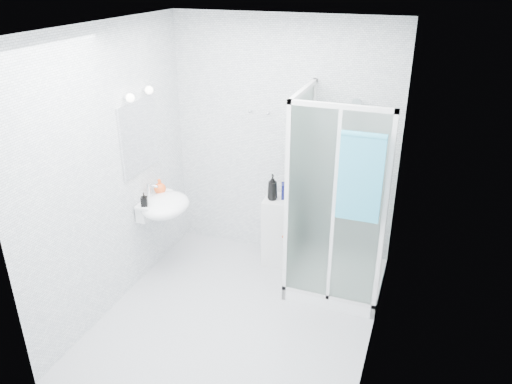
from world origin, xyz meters
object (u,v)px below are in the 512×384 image
at_px(hand_towel, 361,176).
at_px(soap_dispenser_black, 144,199).
at_px(shower_enclosure, 329,249).
at_px(storage_cabinet, 279,231).
at_px(soap_dispenser_orange, 160,186).
at_px(wall_basin, 163,205).
at_px(shampoo_bottle_b, 287,187).
at_px(shampoo_bottle_a, 272,187).

bearing_deg(hand_towel, soap_dispenser_black, -177.04).
bearing_deg(shower_enclosure, soap_dispenser_black, -163.82).
height_order(storage_cabinet, soap_dispenser_orange, soap_dispenser_orange).
xyz_separation_m(wall_basin, storage_cabinet, (1.04, 0.60, -0.41)).
distance_m(storage_cabinet, hand_towel, 1.55).
relative_size(wall_basin, soap_dispenser_black, 4.04).
xyz_separation_m(shampoo_bottle_b, soap_dispenser_orange, (-1.20, -0.53, 0.05)).
distance_m(shower_enclosure, hand_towel, 1.10).
distance_m(storage_cabinet, soap_dispenser_black, 1.49).
relative_size(wall_basin, storage_cabinet, 0.73).
height_order(hand_towel, soap_dispenser_orange, hand_towel).
relative_size(shower_enclosure, soap_dispenser_black, 14.43).
bearing_deg(wall_basin, storage_cabinet, 30.06).
distance_m(wall_basin, storage_cabinet, 1.27).
distance_m(shower_enclosure, soap_dispenser_black, 1.88).
distance_m(shampoo_bottle_b, soap_dispenser_orange, 1.31).
relative_size(shower_enclosure, wall_basin, 3.57).
bearing_deg(storage_cabinet, hand_towel, -41.51).
xyz_separation_m(hand_towel, soap_dispenser_black, (-2.03, -0.10, -0.50)).
bearing_deg(wall_basin, soap_dispenser_black, -115.11).
relative_size(shampoo_bottle_a, soap_dispenser_orange, 1.75).
relative_size(storage_cabinet, soap_dispenser_black, 5.55).
bearing_deg(shampoo_bottle_a, soap_dispenser_orange, -157.14).
xyz_separation_m(shower_enclosure, soap_dispenser_orange, (-1.75, -0.20, 0.49)).
bearing_deg(soap_dispenser_black, shampoo_bottle_b, 35.11).
bearing_deg(soap_dispenser_black, soap_dispenser_orange, 90.60).
bearing_deg(hand_towel, soap_dispenser_orange, 174.30).
xyz_separation_m(hand_towel, soap_dispenser_orange, (-2.04, 0.20, -0.49)).
distance_m(storage_cabinet, shampoo_bottle_a, 0.53).
distance_m(shampoo_bottle_a, soap_dispenser_orange, 1.16).
bearing_deg(storage_cabinet, wall_basin, -154.08).
height_order(shower_enclosure, storage_cabinet, shower_enclosure).
bearing_deg(shampoo_bottle_b, shower_enclosure, -31.08).
height_order(shower_enclosure, shampoo_bottle_a, shower_enclosure).
xyz_separation_m(storage_cabinet, hand_towel, (0.90, -0.69, 1.05)).
xyz_separation_m(shampoo_bottle_b, soap_dispenser_black, (-1.19, -0.84, 0.04)).
xyz_separation_m(hand_towel, shampoo_bottle_b, (-0.84, 0.73, -0.54)).
bearing_deg(wall_basin, soap_dispenser_orange, 128.03).
height_order(shower_enclosure, shampoo_bottle_b, shower_enclosure).
height_order(wall_basin, soap_dispenser_orange, soap_dispenser_orange).
relative_size(shampoo_bottle_a, shampoo_bottle_b, 1.14).
bearing_deg(shampoo_bottle_a, soap_dispenser_black, -144.52).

